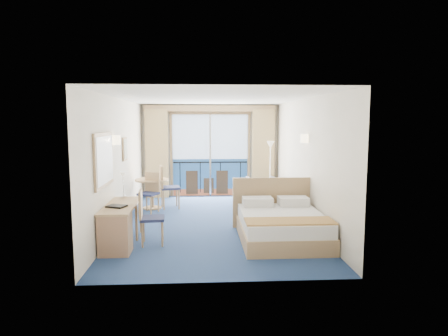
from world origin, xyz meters
The scene contains 22 objects.
floor centered at (0.00, 0.00, 0.00)m, with size 6.50×6.50×0.00m, color navy.
room_walls centered at (0.00, 0.00, 1.78)m, with size 4.04×6.54×2.72m.
balcony_door centered at (-0.01, 3.22, 1.14)m, with size 2.36×0.03×2.52m.
curtain_left centered at (-1.55, 3.07, 1.28)m, with size 0.65×0.22×2.55m, color tan.
curtain_right centered at (1.55, 3.07, 1.28)m, with size 0.65×0.22×2.55m, color tan.
pelmet centered at (0.00, 3.10, 2.58)m, with size 3.80×0.25×0.18m, color #9F8156.
mirror centered at (-1.97, -1.50, 1.55)m, with size 0.05×1.25×0.95m.
wall_print centered at (-1.97, 0.45, 1.60)m, with size 0.04×0.42×0.52m.
sconce_left centered at (-1.94, -0.60, 1.85)m, with size 0.18×0.18×0.18m, color #FFE9B2.
sconce_right centered at (1.94, -0.15, 1.85)m, with size 0.18×0.18×0.18m, color #FFE9B2.
bed centered at (1.22, -1.34, 0.29)m, with size 1.67×1.99×1.05m.
nightstand centered at (1.76, -0.09, 0.29)m, with size 0.44×0.42×0.57m, color #987250.
phone centered at (1.78, -0.07, 0.61)m, with size 0.18×0.14×0.08m, color silver.
armchair centered at (1.40, 2.22, 0.35)m, with size 0.75×0.77×0.70m, color #474D56.
floor_lamp centered at (1.65, 2.38, 1.26)m, with size 0.23×0.23×1.66m.
desk centered at (-1.72, -1.83, 0.40)m, with size 0.53×1.55×0.73m.
desk_chair centered at (-1.24, -1.47, 0.56)m, with size 0.47×0.46×1.00m.
folder centered at (-1.76, -1.62, 0.74)m, with size 0.31×0.23×0.03m, color black.
desk_lamp centered at (-1.80, -0.79, 1.09)m, with size 0.13×0.13×0.48m.
round_table centered at (-1.52, 1.53, 0.57)m, with size 0.84×0.84×0.76m.
table_chair_a centered at (-1.16, 1.53, 0.62)m, with size 0.57×0.56×1.10m.
table_chair_b centered at (-1.52, 1.14, 0.55)m, with size 0.56×0.56×0.97m.
Camera 1 is at (-0.28, -8.56, 2.23)m, focal length 32.00 mm.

